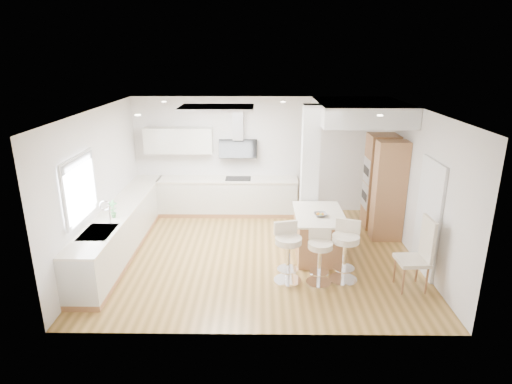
{
  "coord_description": "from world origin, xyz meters",
  "views": [
    {
      "loc": [
        0.04,
        -7.59,
        3.78
      ],
      "look_at": [
        -0.05,
        0.4,
        1.16
      ],
      "focal_mm": 30.0,
      "sensor_mm": 36.0,
      "label": 1
    }
  ],
  "objects_px": {
    "peninsula": "(318,234)",
    "dining_chair": "(420,252)",
    "bar_stool_b": "(320,254)",
    "bar_stool_c": "(345,248)",
    "bar_stool_a": "(288,250)"
  },
  "relations": [
    {
      "from": "bar_stool_c",
      "to": "dining_chair",
      "type": "distance_m",
      "value": 1.2
    },
    {
      "from": "peninsula",
      "to": "bar_stool_b",
      "type": "xyz_separation_m",
      "value": [
        -0.12,
        -1.1,
        0.11
      ]
    },
    {
      "from": "bar_stool_a",
      "to": "bar_stool_c",
      "type": "xyz_separation_m",
      "value": [
        0.98,
        0.04,
        0.01
      ]
    },
    {
      "from": "bar_stool_c",
      "to": "dining_chair",
      "type": "height_order",
      "value": "dining_chair"
    },
    {
      "from": "peninsula",
      "to": "dining_chair",
      "type": "relative_size",
      "value": 1.12
    },
    {
      "from": "bar_stool_b",
      "to": "dining_chair",
      "type": "xyz_separation_m",
      "value": [
        1.61,
        -0.15,
        0.12
      ]
    },
    {
      "from": "bar_stool_b",
      "to": "bar_stool_c",
      "type": "height_order",
      "value": "bar_stool_c"
    },
    {
      "from": "bar_stool_a",
      "to": "bar_stool_b",
      "type": "relative_size",
      "value": 1.08
    },
    {
      "from": "bar_stool_a",
      "to": "bar_stool_b",
      "type": "bearing_deg",
      "value": -20.11
    },
    {
      "from": "bar_stool_a",
      "to": "bar_stool_c",
      "type": "height_order",
      "value": "bar_stool_c"
    },
    {
      "from": "peninsula",
      "to": "dining_chair",
      "type": "xyz_separation_m",
      "value": [
        1.49,
        -1.24,
        0.24
      ]
    },
    {
      "from": "peninsula",
      "to": "bar_stool_a",
      "type": "distance_m",
      "value": 1.24
    },
    {
      "from": "dining_chair",
      "to": "bar_stool_b",
      "type": "bearing_deg",
      "value": 171.24
    },
    {
      "from": "peninsula",
      "to": "dining_chair",
      "type": "height_order",
      "value": "dining_chair"
    },
    {
      "from": "bar_stool_b",
      "to": "dining_chair",
      "type": "relative_size",
      "value": 0.78
    }
  ]
}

